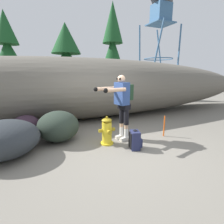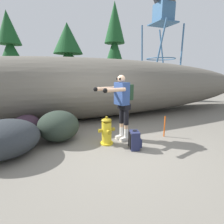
{
  "view_description": "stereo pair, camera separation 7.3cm",
  "coord_description": "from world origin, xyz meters",
  "px_view_note": "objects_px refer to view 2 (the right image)",
  "views": [
    {
      "loc": [
        -1.64,
        -3.43,
        1.73
      ],
      "look_at": [
        0.08,
        0.59,
        0.75
      ],
      "focal_mm": 26.63,
      "sensor_mm": 36.0,
      "label": 1
    },
    {
      "loc": [
        -1.58,
        -3.46,
        1.73
      ],
      "look_at": [
        0.08,
        0.59,
        0.75
      ],
      "focal_mm": 26.63,
      "sensor_mm": 36.0,
      "label": 2
    }
  ],
  "objects_px": {
    "survey_stake": "(164,126)",
    "spare_backpack": "(135,140)",
    "utility_worker": "(122,100)",
    "boulder_small": "(26,126)",
    "watchtower": "(163,17)",
    "boulder_large": "(5,138)",
    "boulder_mid": "(59,126)",
    "fire_hydrant": "(107,132)"
  },
  "relations": [
    {
      "from": "boulder_large",
      "to": "watchtower",
      "type": "distance_m",
      "value": 18.51
    },
    {
      "from": "spare_backpack",
      "to": "boulder_small",
      "type": "relative_size",
      "value": 0.53
    },
    {
      "from": "utility_worker",
      "to": "boulder_small",
      "type": "xyz_separation_m",
      "value": [
        -2.4,
        1.26,
        -0.79
      ]
    },
    {
      "from": "watchtower",
      "to": "utility_worker",
      "type": "bearing_deg",
      "value": -131.32
    },
    {
      "from": "boulder_large",
      "to": "fire_hydrant",
      "type": "bearing_deg",
      "value": -6.18
    },
    {
      "from": "watchtower",
      "to": "survey_stake",
      "type": "xyz_separation_m",
      "value": [
        -8.84,
        -11.71,
        -7.22
      ]
    },
    {
      "from": "utility_worker",
      "to": "spare_backpack",
      "type": "distance_m",
      "value": 1.09
    },
    {
      "from": "utility_worker",
      "to": "survey_stake",
      "type": "bearing_deg",
      "value": 156.5
    },
    {
      "from": "boulder_large",
      "to": "boulder_mid",
      "type": "height_order",
      "value": "boulder_mid"
    },
    {
      "from": "boulder_large",
      "to": "watchtower",
      "type": "xyz_separation_m",
      "value": [
        12.8,
        11.33,
        7.12
      ]
    },
    {
      "from": "fire_hydrant",
      "to": "survey_stake",
      "type": "bearing_deg",
      "value": -4.57
    },
    {
      "from": "fire_hydrant",
      "to": "survey_stake",
      "type": "height_order",
      "value": "fire_hydrant"
    },
    {
      "from": "survey_stake",
      "to": "boulder_small",
      "type": "bearing_deg",
      "value": 157.54
    },
    {
      "from": "spare_backpack",
      "to": "boulder_large",
      "type": "relative_size",
      "value": 0.33
    },
    {
      "from": "survey_stake",
      "to": "spare_backpack",
      "type": "bearing_deg",
      "value": -161.7
    },
    {
      "from": "boulder_large",
      "to": "boulder_mid",
      "type": "xyz_separation_m",
      "value": [
        1.15,
        0.48,
        0.01
      ]
    },
    {
      "from": "fire_hydrant",
      "to": "boulder_large",
      "type": "relative_size",
      "value": 0.51
    },
    {
      "from": "boulder_mid",
      "to": "survey_stake",
      "type": "distance_m",
      "value": 2.93
    },
    {
      "from": "spare_backpack",
      "to": "boulder_mid",
      "type": "relative_size",
      "value": 0.43
    },
    {
      "from": "utility_worker",
      "to": "boulder_small",
      "type": "relative_size",
      "value": 1.96
    },
    {
      "from": "boulder_large",
      "to": "boulder_small",
      "type": "relative_size",
      "value": 1.61
    },
    {
      "from": "boulder_large",
      "to": "boulder_small",
      "type": "xyz_separation_m",
      "value": [
        0.32,
        1.12,
        -0.08
      ]
    },
    {
      "from": "utility_worker",
      "to": "fire_hydrant",
      "type": "bearing_deg",
      "value": 0.48
    },
    {
      "from": "utility_worker",
      "to": "boulder_small",
      "type": "distance_m",
      "value": 2.82
    },
    {
      "from": "boulder_small",
      "to": "utility_worker",
      "type": "bearing_deg",
      "value": -27.69
    },
    {
      "from": "boulder_large",
      "to": "survey_stake",
      "type": "xyz_separation_m",
      "value": [
        3.95,
        -0.38,
        -0.1
      ]
    },
    {
      "from": "utility_worker",
      "to": "spare_backpack",
      "type": "relative_size",
      "value": 3.67
    },
    {
      "from": "spare_backpack",
      "to": "survey_stake",
      "type": "distance_m",
      "value": 1.26
    },
    {
      "from": "utility_worker",
      "to": "boulder_small",
      "type": "height_order",
      "value": "utility_worker"
    },
    {
      "from": "watchtower",
      "to": "survey_stake",
      "type": "bearing_deg",
      "value": -127.07
    },
    {
      "from": "fire_hydrant",
      "to": "boulder_small",
      "type": "bearing_deg",
      "value": 144.75
    },
    {
      "from": "spare_backpack",
      "to": "fire_hydrant",
      "type": "bearing_deg",
      "value": 150.77
    },
    {
      "from": "boulder_large",
      "to": "watchtower",
      "type": "bearing_deg",
      "value": 41.51
    },
    {
      "from": "fire_hydrant",
      "to": "boulder_small",
      "type": "xyz_separation_m",
      "value": [
        -1.93,
        1.37,
        -0.02
      ]
    },
    {
      "from": "spare_backpack",
      "to": "boulder_large",
      "type": "bearing_deg",
      "value": -178.82
    },
    {
      "from": "boulder_small",
      "to": "boulder_mid",
      "type": "bearing_deg",
      "value": -37.87
    },
    {
      "from": "fire_hydrant",
      "to": "watchtower",
      "type": "distance_m",
      "value": 17.23
    },
    {
      "from": "spare_backpack",
      "to": "watchtower",
      "type": "bearing_deg",
      "value": 67.15
    },
    {
      "from": "survey_stake",
      "to": "watchtower",
      "type": "bearing_deg",
      "value": 52.93
    },
    {
      "from": "utility_worker",
      "to": "survey_stake",
      "type": "height_order",
      "value": "utility_worker"
    },
    {
      "from": "utility_worker",
      "to": "watchtower",
      "type": "height_order",
      "value": "watchtower"
    },
    {
      "from": "spare_backpack",
      "to": "boulder_mid",
      "type": "bearing_deg",
      "value": 159.06
    }
  ]
}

